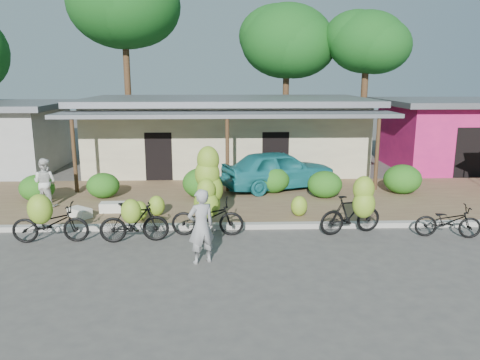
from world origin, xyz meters
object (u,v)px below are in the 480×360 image
(tree_far_center, at_px, (120,2))
(bike_center, at_px, (208,200))
(tree_near_right, at_px, (363,41))
(bike_far_right, at_px, (448,221))
(vendor, at_px, (201,226))
(bystander, at_px, (45,182))
(bike_left, at_px, (134,221))
(sack_near, at_px, (114,207))
(bike_right, at_px, (354,210))
(tree_center_right, at_px, (283,39))
(sack_far, at_px, (80,213))
(bike_far_left, at_px, (49,221))
(teal_van, at_px, (279,170))

(tree_far_center, distance_m, bike_center, 16.94)
(tree_near_right, relative_size, bike_far_right, 4.27)
(vendor, bearing_deg, bystander, -67.51)
(bike_left, bearing_deg, bike_far_right, -94.62)
(sack_near, xyz_separation_m, bystander, (-2.37, 0.74, 0.65))
(bike_center, distance_m, bike_far_right, 6.64)
(bike_far_right, height_order, sack_near, bike_far_right)
(bike_right, distance_m, vendor, 4.50)
(tree_near_right, height_order, bike_far_right, tree_near_right)
(bystander, bearing_deg, bike_left, 151.25)
(tree_center_right, height_order, bike_center, tree_center_right)
(sack_near, bearing_deg, tree_center_right, 62.15)
(tree_far_center, distance_m, vendor, 18.85)
(tree_far_center, distance_m, sack_far, 15.47)
(bystander, bearing_deg, bike_center, 169.95)
(bike_far_left, distance_m, bike_far_right, 10.74)
(tree_center_right, relative_size, tree_near_right, 1.07)
(bike_right, relative_size, bike_far_right, 1.06)
(tree_center_right, xyz_separation_m, teal_van, (-1.36, -10.24, -5.49))
(bike_center, relative_size, sack_far, 3.24)
(tree_near_right, relative_size, sack_near, 9.14)
(sack_far, bearing_deg, tree_near_right, 44.59)
(bike_far_left, height_order, bike_far_right, bike_far_left)
(tree_center_right, relative_size, vendor, 4.63)
(sack_far, distance_m, vendor, 5.20)
(bike_center, xyz_separation_m, bystander, (-5.42, 2.48, -0.01))
(tree_far_center, height_order, bike_far_right, tree_far_center)
(sack_near, relative_size, teal_van, 0.19)
(sack_near, bearing_deg, tree_far_center, 99.21)
(bike_left, height_order, bike_far_right, bike_left)
(sack_near, bearing_deg, bike_center, -29.76)
(bike_center, distance_m, sack_far, 4.19)
(bike_far_left, xyz_separation_m, bike_right, (8.19, 0.34, 0.13))
(bystander, bearing_deg, tree_near_right, -127.45)
(tree_far_center, relative_size, sack_near, 12.44)
(bike_left, relative_size, bystander, 1.16)
(tree_near_right, distance_m, bike_right, 14.90)
(bike_far_right, relative_size, vendor, 1.01)
(bystander, relative_size, teal_van, 0.37)
(tree_center_right, relative_size, bystander, 5.19)
(bystander, bearing_deg, tree_far_center, -77.01)
(tree_center_right, relative_size, sack_far, 11.13)
(bike_left, relative_size, sack_far, 2.48)
(tree_near_right, xyz_separation_m, bike_far_left, (-12.06, -13.67, -5.56))
(tree_near_right, bearing_deg, sack_near, -134.48)
(bike_left, relative_size, bike_far_right, 1.02)
(bystander, bearing_deg, bike_right, 177.45)
(bike_far_right, xyz_separation_m, teal_van, (-4.05, 5.31, 0.40))
(bike_left, distance_m, sack_near, 2.81)
(tree_near_right, xyz_separation_m, sack_far, (-11.86, -11.69, -5.91))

